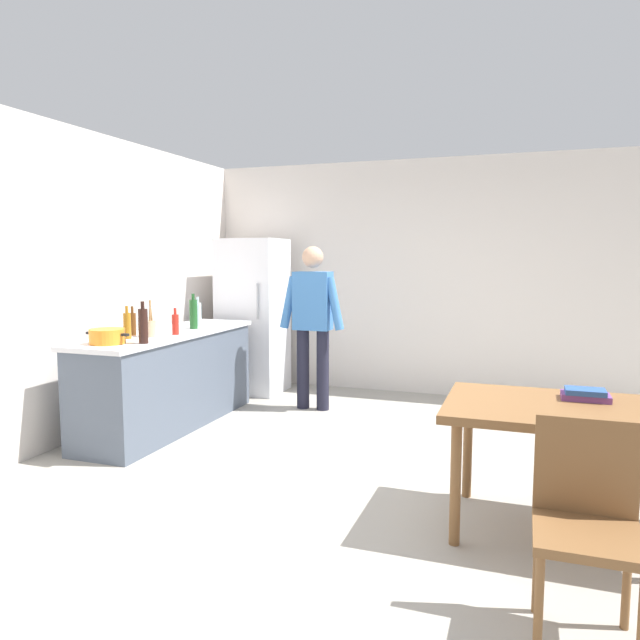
{
  "coord_description": "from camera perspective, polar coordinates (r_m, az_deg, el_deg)",
  "views": [
    {
      "loc": [
        1.13,
        -3.85,
        1.59
      ],
      "look_at": [
        -0.61,
        1.1,
        1.03
      ],
      "focal_mm": 33.08,
      "sensor_mm": 36.0,
      "label": 1
    }
  ],
  "objects": [
    {
      "name": "ground_plane",
      "position": [
        4.32,
        2.87,
        -15.52
      ],
      "size": [
        14.0,
        14.0,
        0.0
      ],
      "primitive_type": "plane",
      "color": "#9E998E"
    },
    {
      "name": "wall_back",
      "position": [
        6.95,
        10.0,
        4.05
      ],
      "size": [
        6.4,
        0.12,
        2.7
      ],
      "primitive_type": "cube",
      "color": "silver",
      "rests_on": "ground_plane"
    },
    {
      "name": "wall_left",
      "position": [
        5.51,
        -23.32,
        3.12
      ],
      "size": [
        0.12,
        5.6,
        2.7
      ],
      "primitive_type": "cube",
      "color": "silver",
      "rests_on": "ground_plane"
    },
    {
      "name": "kitchen_counter",
      "position": [
        5.72,
        -14.38,
        -5.56
      ],
      "size": [
        0.64,
        2.2,
        0.9
      ],
      "color": "#4C5666",
      "rests_on": "ground_plane"
    },
    {
      "name": "refrigerator",
      "position": [
        6.98,
        -6.49,
        0.41
      ],
      "size": [
        0.7,
        0.67,
        1.8
      ],
      "color": "white",
      "rests_on": "ground_plane"
    },
    {
      "name": "person",
      "position": [
        6.09,
        -0.71,
        0.36
      ],
      "size": [
        0.7,
        0.22,
        1.7
      ],
      "color": "#1E1E2D",
      "rests_on": "ground_plane"
    },
    {
      "name": "dining_table",
      "position": [
        3.68,
        23.18,
        -8.85
      ],
      "size": [
        1.4,
        0.9,
        0.75
      ],
      "color": "brown",
      "rests_on": "ground_plane"
    },
    {
      "name": "chair",
      "position": [
        2.8,
        24.38,
        -16.63
      ],
      "size": [
        0.42,
        0.42,
        0.91
      ],
      "rotation": [
        0.0,
        0.0,
        0.1
      ],
      "color": "brown",
      "rests_on": "ground_plane"
    },
    {
      "name": "cooking_pot",
      "position": [
        5.0,
        -19.87,
        -1.49
      ],
      "size": [
        0.4,
        0.28,
        0.12
      ],
      "color": "orange",
      "rests_on": "kitchen_counter"
    },
    {
      "name": "utensil_jar",
      "position": [
        5.33,
        -16.19,
        -0.72
      ],
      "size": [
        0.11,
        0.11,
        0.32
      ],
      "color": "tan",
      "rests_on": "kitchen_counter"
    },
    {
      "name": "bottle_beer_brown",
      "position": [
        5.45,
        -17.67,
        -0.33
      ],
      "size": [
        0.06,
        0.06,
        0.26
      ],
      "color": "#5B3314",
      "rests_on": "kitchen_counter"
    },
    {
      "name": "bottle_wine_dark",
      "position": [
        4.92,
        -16.74,
        -0.51
      ],
      "size": [
        0.08,
        0.08,
        0.34
      ],
      "color": "black",
      "rests_on": "kitchen_counter"
    },
    {
      "name": "bottle_sauce_red",
      "position": [
        5.41,
        -13.81,
        -0.37
      ],
      "size": [
        0.06,
        0.06,
        0.24
      ],
      "color": "#B22319",
      "rests_on": "kitchen_counter"
    },
    {
      "name": "bottle_oil_amber",
      "position": [
        5.25,
        -18.15,
        -0.48
      ],
      "size": [
        0.06,
        0.06,
        0.28
      ],
      "color": "#996619",
      "rests_on": "kitchen_counter"
    },
    {
      "name": "bottle_wine_green",
      "position": [
        5.8,
        -12.15,
        0.59
      ],
      "size": [
        0.08,
        0.08,
        0.34
      ],
      "color": "#1E5123",
      "rests_on": "kitchen_counter"
    },
    {
      "name": "bottle_water_clear",
      "position": [
        5.93,
        -11.73,
        0.53
      ],
      "size": [
        0.07,
        0.07,
        0.3
      ],
      "color": "silver",
      "rests_on": "kitchen_counter"
    },
    {
      "name": "book_stack",
      "position": [
        3.84,
        24.28,
        -6.6
      ],
      "size": [
        0.27,
        0.18,
        0.07
      ],
      "color": "#753D7F",
      "rests_on": "dining_table"
    }
  ]
}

